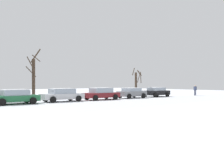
{
  "coord_description": "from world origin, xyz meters",
  "views": [
    {
      "loc": [
        -3.16,
        -15.08,
        1.99
      ],
      "look_at": [
        12.8,
        4.96,
        1.87
      ],
      "focal_mm": 38.95,
      "sensor_mm": 36.0,
      "label": 1
    }
  ],
  "objects": [
    {
      "name": "parked_car_maroon",
      "position": [
        13.71,
        8.16,
        0.73
      ],
      "size": [
        4.41,
        2.13,
        1.43
      ],
      "color": "maroon",
      "rests_on": "ground"
    },
    {
      "name": "pedestrian_crossing",
      "position": [
        30.97,
        6.68,
        0.96
      ],
      "size": [
        0.55,
        0.46,
        1.64
      ],
      "color": "#2D334C",
      "rests_on": "ground"
    },
    {
      "name": "parked_car_gray",
      "position": [
        18.63,
        8.15,
        0.71
      ],
      "size": [
        3.86,
        2.12,
        1.36
      ],
      "color": "slate",
      "rests_on": "ground"
    },
    {
      "name": "parked_car_black",
      "position": [
        23.55,
        8.22,
        0.71
      ],
      "size": [
        3.96,
        2.19,
        1.37
      ],
      "color": "black",
      "rests_on": "ground"
    },
    {
      "name": "parked_car_green",
      "position": [
        3.86,
        8.23,
        0.71
      ],
      "size": [
        4.2,
        2.15,
        1.39
      ],
      "color": "#1E6038",
      "rests_on": "ground"
    },
    {
      "name": "tree_far_right",
      "position": [
        7.22,
        12.53,
        2.66
      ],
      "size": [
        1.82,
        1.82,
        6.01
      ],
      "color": "#423326",
      "rests_on": "ground"
    },
    {
      "name": "tree_far_mid",
      "position": [
        22.0,
        10.73,
        2.03
      ],
      "size": [
        1.67,
        1.68,
        4.24
      ],
      "color": "#423326",
      "rests_on": "ground"
    },
    {
      "name": "parked_car_silver",
      "position": [
        8.78,
        8.46,
        0.72
      ],
      "size": [
        4.51,
        2.18,
        1.41
      ],
      "color": "silver",
      "rests_on": "ground"
    }
  ]
}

